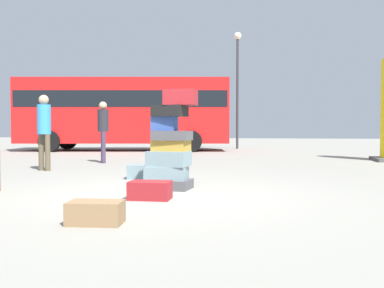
{
  "coord_description": "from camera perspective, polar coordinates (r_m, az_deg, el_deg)",
  "views": [
    {
      "loc": [
        1.57,
        -5.68,
        0.92
      ],
      "look_at": [
        -0.02,
        2.38,
        0.64
      ],
      "focal_mm": 38.01,
      "sensor_mm": 36.0,
      "label": 1
    }
  ],
  "objects": [
    {
      "name": "suitcase_maroon_right_side",
      "position": [
        5.48,
        -5.89,
        -6.47
      ],
      "size": [
        0.56,
        0.37,
        0.24
      ],
      "primitive_type": "cube",
      "rotation": [
        0.0,
        0.0,
        0.05
      ],
      "color": "maroon",
      "rests_on": "ground"
    },
    {
      "name": "suitcase_tower",
      "position": [
        6.41,
        -3.07,
        -0.37
      ],
      "size": [
        0.79,
        0.63,
        1.56
      ],
      "color": "#4C4C51",
      "rests_on": "ground"
    },
    {
      "name": "suitcase_slate_white_trunk",
      "position": [
        7.78,
        -6.85,
        -3.88
      ],
      "size": [
        0.63,
        0.51,
        0.26
      ],
      "primitive_type": "cube",
      "rotation": [
        0.0,
        0.0,
        0.18
      ],
      "color": "gray",
      "rests_on": "ground"
    },
    {
      "name": "lamp_post",
      "position": [
        20.39,
        6.41,
        9.99
      ],
      "size": [
        0.36,
        0.36,
        5.72
      ],
      "color": "#333338",
      "rests_on": "ground"
    },
    {
      "name": "person_bearded_onlooker",
      "position": [
        9.79,
        -20.05,
        2.45
      ],
      "size": [
        0.33,
        0.3,
        1.72
      ],
      "rotation": [
        0.0,
        0.0,
        -0.37
      ],
      "color": "brown",
      "rests_on": "ground"
    },
    {
      "name": "parked_bus",
      "position": [
        18.56,
        -9.39,
        4.76
      ],
      "size": [
        9.49,
        4.25,
        3.15
      ],
      "rotation": [
        0.0,
        0.0,
        0.2
      ],
      "color": "red",
      "rests_on": "ground"
    },
    {
      "name": "person_tourist_with_camera",
      "position": [
        11.65,
        -12.37,
        2.46
      ],
      "size": [
        0.3,
        0.32,
        1.72
      ],
      "rotation": [
        0.0,
        0.0,
        -1.11
      ],
      "color": "#3F334C",
      "rests_on": "ground"
    },
    {
      "name": "ground_plane",
      "position": [
        5.97,
        -4.27,
        -6.94
      ],
      "size": [
        80.0,
        80.0,
        0.0
      ],
      "primitive_type": "plane",
      "color": "gray"
    },
    {
      "name": "suitcase_brown_upright_blue",
      "position": [
        4.15,
        -13.37,
        -9.35
      ],
      "size": [
        0.56,
        0.37,
        0.22
      ],
      "primitive_type": "cube",
      "rotation": [
        0.0,
        0.0,
        0.11
      ],
      "color": "olive",
      "rests_on": "ground"
    }
  ]
}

